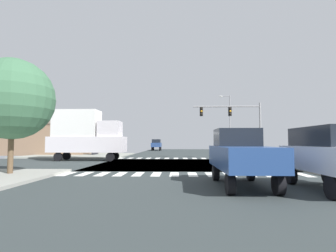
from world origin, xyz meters
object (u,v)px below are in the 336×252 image
(street_lamp, at_px, (229,119))
(pickup_farside_1, at_px, (241,154))
(traffic_signal_mast, at_px, (233,117))
(suv_nearside_1, at_px, (330,152))
(sidewalk_tree, at_px, (12,99))
(suv_trailing_2, at_px, (157,144))
(bank_building, at_px, (47,138))
(box_truck_leading_1, at_px, (86,134))

(street_lamp, height_order, pickup_farside_1, street_lamp)
(traffic_signal_mast, xyz_separation_m, suv_nearside_1, (-0.56, -19.72, -3.14))
(sidewalk_tree, distance_m, suv_trailing_2, 42.89)
(suv_nearside_1, bearing_deg, pickup_farside_1, 160.96)
(sidewalk_tree, bearing_deg, suv_nearside_1, -14.82)
(pickup_farside_1, relative_size, suv_trailing_2, 1.11)
(bank_building, height_order, suv_nearside_1, bank_building)
(sidewalk_tree, bearing_deg, bank_building, 112.50)
(traffic_signal_mast, relative_size, box_truck_leading_1, 1.03)
(street_lamp, xyz_separation_m, suv_nearside_1, (-2.41, -32.18, -3.96))
(box_truck_leading_1, bearing_deg, suv_nearside_1, 42.73)
(street_lamp, distance_m, pickup_farside_1, 31.87)
(sidewalk_tree, distance_m, suv_nearside_1, 15.07)
(suv_trailing_2, bearing_deg, sidewalk_tree, 84.19)
(suv_nearside_1, distance_m, suv_trailing_2, 47.44)
(suv_nearside_1, bearing_deg, bank_building, 131.01)
(suv_nearside_1, relative_size, suv_trailing_2, 1.00)
(box_truck_leading_1, bearing_deg, street_lamp, 134.39)
(street_lamp, height_order, sidewalk_tree, street_lamp)
(sidewalk_tree, bearing_deg, box_truck_leading_1, 90.64)
(suv_trailing_2, bearing_deg, traffic_signal_mast, 111.62)
(traffic_signal_mast, bearing_deg, bank_building, 161.57)
(bank_building, xyz_separation_m, sidewalk_tree, (10.04, -24.24, 1.77))
(bank_building, xyz_separation_m, pickup_farside_1, (21.37, -27.00, -0.99))
(traffic_signal_mast, distance_m, bank_building, 26.38)
(street_lamp, bearing_deg, bank_building, -171.20)
(traffic_signal_mast, height_order, street_lamp, street_lamp)
(bank_building, distance_m, suv_nearside_1, 37.16)
(suv_nearside_1, bearing_deg, street_lamp, 85.72)
(sidewalk_tree, bearing_deg, street_lamp, 59.47)
(traffic_signal_mast, height_order, bank_building, traffic_signal_mast)
(sidewalk_tree, bearing_deg, pickup_farside_1, -13.67)
(street_lamp, distance_m, sidewalk_tree, 32.98)
(sidewalk_tree, height_order, suv_nearside_1, sidewalk_tree)
(sidewalk_tree, height_order, box_truck_leading_1, sidewalk_tree)
(bank_building, relative_size, box_truck_leading_1, 2.03)
(street_lamp, height_order, bank_building, street_lamp)
(pickup_farside_1, bearing_deg, suv_trailing_2, 98.78)
(suv_nearside_1, xyz_separation_m, box_truck_leading_1, (-14.47, 15.66, 1.17))
(suv_nearside_1, relative_size, box_truck_leading_1, 0.64)
(bank_building, bearing_deg, traffic_signal_mast, -18.43)
(bank_building, xyz_separation_m, box_truck_leading_1, (9.91, -12.37, 0.28))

